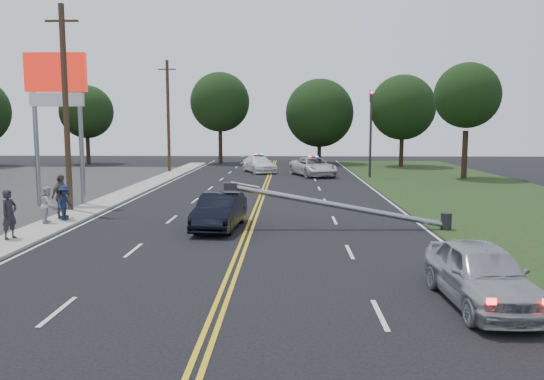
{
  "coord_description": "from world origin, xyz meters",
  "views": [
    {
      "loc": [
        1.62,
        -13.64,
        4.28
      ],
      "look_at": [
        0.96,
        7.35,
        1.7
      ],
      "focal_mm": 35.0,
      "sensor_mm": 36.0,
      "label": 1
    }
  ],
  "objects_px": {
    "fallen_streetlight": "(351,207)",
    "crashed_sedan": "(220,211)",
    "bystander_b": "(48,204)",
    "bystander_d": "(61,196)",
    "utility_pole_mid": "(66,108)",
    "utility_pole_far": "(168,116)",
    "waiting_sedan": "(481,274)",
    "bystander_a": "(9,214)",
    "bystander_c": "(65,203)",
    "traffic_signal": "(371,126)",
    "emergency_b": "(259,164)",
    "pylon_sign": "(56,92)",
    "emergency_a": "(313,167)"
  },
  "relations": [
    {
      "from": "fallen_streetlight",
      "to": "crashed_sedan",
      "type": "xyz_separation_m",
      "value": [
        -5.42,
        -0.04,
        -0.18
      ]
    },
    {
      "from": "bystander_b",
      "to": "bystander_d",
      "type": "relative_size",
      "value": 0.78
    },
    {
      "from": "utility_pole_mid",
      "to": "bystander_d",
      "type": "distance_m",
      "value": 4.73
    },
    {
      "from": "utility_pole_far",
      "to": "bystander_d",
      "type": "distance_m",
      "value": 24.83
    },
    {
      "from": "waiting_sedan",
      "to": "bystander_b",
      "type": "height_order",
      "value": "bystander_b"
    },
    {
      "from": "bystander_a",
      "to": "bystander_c",
      "type": "height_order",
      "value": "bystander_a"
    },
    {
      "from": "traffic_signal",
      "to": "crashed_sedan",
      "type": "relative_size",
      "value": 1.58
    },
    {
      "from": "fallen_streetlight",
      "to": "waiting_sedan",
      "type": "bearing_deg",
      "value": -77.44
    },
    {
      "from": "emergency_b",
      "to": "pylon_sign",
      "type": "bearing_deg",
      "value": -137.07
    },
    {
      "from": "utility_pole_far",
      "to": "crashed_sedan",
      "type": "xyz_separation_m",
      "value": [
        7.97,
        -26.04,
        -4.35
      ]
    },
    {
      "from": "emergency_a",
      "to": "bystander_a",
      "type": "distance_m",
      "value": 28.59
    },
    {
      "from": "pylon_sign",
      "to": "waiting_sedan",
      "type": "height_order",
      "value": "pylon_sign"
    },
    {
      "from": "utility_pole_far",
      "to": "waiting_sedan",
      "type": "xyz_separation_m",
      "value": [
        15.43,
        -35.18,
        -4.33
      ]
    },
    {
      "from": "crashed_sedan",
      "to": "waiting_sedan",
      "type": "relative_size",
      "value": 1.01
    },
    {
      "from": "traffic_signal",
      "to": "emergency_a",
      "type": "bearing_deg",
      "value": 167.72
    },
    {
      "from": "crashed_sedan",
      "to": "emergency_b",
      "type": "relative_size",
      "value": 0.87
    },
    {
      "from": "fallen_streetlight",
      "to": "utility_pole_far",
      "type": "distance_m",
      "value": 29.54
    },
    {
      "from": "waiting_sedan",
      "to": "emergency_a",
      "type": "height_order",
      "value": "emergency_a"
    },
    {
      "from": "bystander_c",
      "to": "fallen_streetlight",
      "type": "bearing_deg",
      "value": -87.63
    },
    {
      "from": "fallen_streetlight",
      "to": "waiting_sedan",
      "type": "xyz_separation_m",
      "value": [
        2.05,
        -9.18,
        -0.17
      ]
    },
    {
      "from": "pylon_sign",
      "to": "bystander_d",
      "type": "xyz_separation_m",
      "value": [
        1.94,
        -4.5,
        -4.88
      ]
    },
    {
      "from": "crashed_sedan",
      "to": "waiting_sedan",
      "type": "distance_m",
      "value": 11.8
    },
    {
      "from": "bystander_d",
      "to": "emergency_b",
      "type": "bearing_deg",
      "value": -4.18
    },
    {
      "from": "pylon_sign",
      "to": "crashed_sedan",
      "type": "distance_m",
      "value": 12.25
    },
    {
      "from": "bystander_d",
      "to": "bystander_b",
      "type": "bearing_deg",
      "value": -174.58
    },
    {
      "from": "bystander_a",
      "to": "utility_pole_mid",
      "type": "bearing_deg",
      "value": 20.88
    },
    {
      "from": "emergency_b",
      "to": "bystander_a",
      "type": "distance_m",
      "value": 30.09
    },
    {
      "from": "crashed_sedan",
      "to": "emergency_b",
      "type": "distance_m",
      "value": 26.36
    },
    {
      "from": "bystander_a",
      "to": "traffic_signal",
      "type": "bearing_deg",
      "value": -18.36
    },
    {
      "from": "crashed_sedan",
      "to": "waiting_sedan",
      "type": "height_order",
      "value": "waiting_sedan"
    },
    {
      "from": "emergency_a",
      "to": "bystander_a",
      "type": "bearing_deg",
      "value": -134.45
    },
    {
      "from": "traffic_signal",
      "to": "fallen_streetlight",
      "type": "distance_m",
      "value": 22.62
    },
    {
      "from": "utility_pole_mid",
      "to": "crashed_sedan",
      "type": "distance_m",
      "value": 9.94
    },
    {
      "from": "utility_pole_mid",
      "to": "bystander_b",
      "type": "relative_size",
      "value": 6.39
    },
    {
      "from": "bystander_d",
      "to": "utility_pole_mid",
      "type": "bearing_deg",
      "value": 27.02
    },
    {
      "from": "bystander_a",
      "to": "bystander_d",
      "type": "distance_m",
      "value": 4.31
    },
    {
      "from": "emergency_b",
      "to": "crashed_sedan",
      "type": "bearing_deg",
      "value": -112.52
    },
    {
      "from": "fallen_streetlight",
      "to": "bystander_a",
      "type": "xyz_separation_m",
      "value": [
        -12.8,
        -2.81,
        0.11
      ]
    },
    {
      "from": "traffic_signal",
      "to": "utility_pole_mid",
      "type": "bearing_deg",
      "value": -134.2
    },
    {
      "from": "traffic_signal",
      "to": "bystander_a",
      "type": "distance_m",
      "value": 30.19
    },
    {
      "from": "pylon_sign",
      "to": "traffic_signal",
      "type": "height_order",
      "value": "pylon_sign"
    },
    {
      "from": "waiting_sedan",
      "to": "emergency_a",
      "type": "xyz_separation_m",
      "value": [
        -2.53,
        32.18,
        0.03
      ]
    },
    {
      "from": "waiting_sedan",
      "to": "bystander_c",
      "type": "height_order",
      "value": "bystander_c"
    },
    {
      "from": "pylon_sign",
      "to": "emergency_a",
      "type": "distance_m",
      "value": 22.75
    },
    {
      "from": "pylon_sign",
      "to": "utility_pole_far",
      "type": "xyz_separation_m",
      "value": [
        1.3,
        20.0,
        -0.91
      ]
    },
    {
      "from": "utility_pole_far",
      "to": "emergency_b",
      "type": "bearing_deg",
      "value": 2.25
    },
    {
      "from": "traffic_signal",
      "to": "bystander_a",
      "type": "bearing_deg",
      "value": -124.29
    },
    {
      "from": "bystander_c",
      "to": "crashed_sedan",
      "type": "bearing_deg",
      "value": -91.75
    },
    {
      "from": "traffic_signal",
      "to": "emergency_b",
      "type": "relative_size",
      "value": 1.38
    },
    {
      "from": "emergency_a",
      "to": "bystander_c",
      "type": "relative_size",
      "value": 3.63
    }
  ]
}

